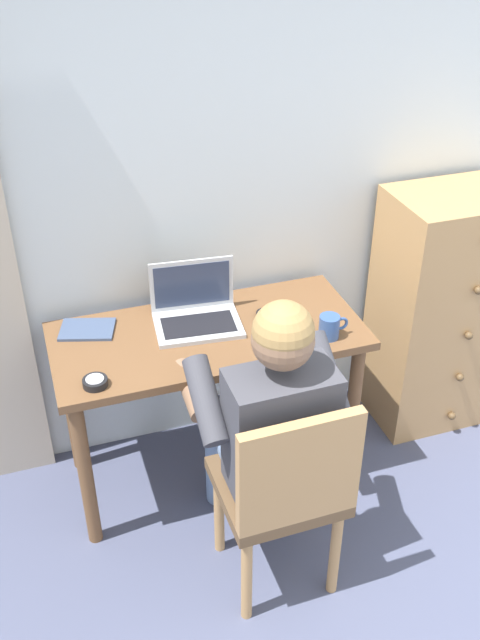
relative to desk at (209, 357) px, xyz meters
The scene contains 10 objects.
wall_back 0.75m from the desk, 56.32° to the left, with size 4.80×0.05×2.50m, color silver.
desk is the anchor object (origin of this frame).
dresser 1.14m from the desk, ahead, with size 0.57×0.44×1.14m.
chair 0.67m from the desk, 83.17° to the right, with size 0.42×0.40×0.89m.
person_seated 0.48m from the desk, 80.74° to the right, with size 0.53×0.59×1.21m.
laptop 0.19m from the desk, 104.15° to the left, with size 0.36×0.28×0.24m.
computer_mouse 0.28m from the desk, ahead, with size 0.06×0.10×0.03m, color black.
desk_clock 0.53m from the desk, 157.47° to the right, with size 0.09×0.09×0.03m.
notebook_pad 0.49m from the desk, 160.13° to the left, with size 0.21×0.15×0.01m, color #3D4C6B.
coffee_mug 0.50m from the desk, 22.13° to the right, with size 0.12×0.08×0.09m.
Camera 1 is at (-0.86, -0.42, 2.35)m, focal length 40.56 mm.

